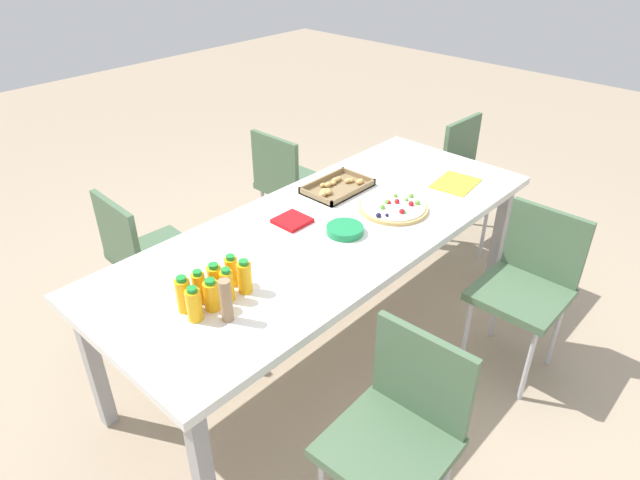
{
  "coord_description": "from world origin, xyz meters",
  "views": [
    {
      "loc": [
        -1.7,
        -1.51,
        2.05
      ],
      "look_at": [
        -0.15,
        -0.07,
        0.74
      ],
      "focal_mm": 31.24,
      "sensor_mm": 36.0,
      "label": 1
    }
  ],
  "objects_px": {
    "snack_tray": "(337,187)",
    "chair_far_right": "(289,181)",
    "juice_bottle_2": "(227,285)",
    "paper_folder": "(455,183)",
    "chair_end": "(473,171)",
    "juice_bottle_1": "(212,295)",
    "chair_near_left": "(400,425)",
    "napkin_stack": "(292,221)",
    "party_table": "(330,236)",
    "juice_bottle_6": "(215,279)",
    "juice_bottle_0": "(194,304)",
    "juice_bottle_3": "(245,277)",
    "fruit_pizza": "(394,207)",
    "juice_bottle_7": "(232,271)",
    "chair_far_left": "(144,252)",
    "juice_bottle_5": "(199,287)",
    "chair_near_right": "(529,279)",
    "cardboard_tube": "(226,300)",
    "plate_stack": "(345,230)",
    "juice_bottle_4": "(184,295)"
  },
  "relations": [
    {
      "from": "snack_tray",
      "to": "chair_far_right",
      "type": "bearing_deg",
      "value": 69.58
    },
    {
      "from": "juice_bottle_2",
      "to": "paper_folder",
      "type": "xyz_separation_m",
      "value": [
        1.49,
        -0.11,
        -0.06
      ]
    },
    {
      "from": "juice_bottle_2",
      "to": "snack_tray",
      "type": "bearing_deg",
      "value": 17.86
    },
    {
      "from": "chair_end",
      "to": "juice_bottle_1",
      "type": "relative_size",
      "value": 6.25
    },
    {
      "from": "chair_near_left",
      "to": "napkin_stack",
      "type": "xyz_separation_m",
      "value": [
        0.47,
        0.99,
        0.23
      ]
    },
    {
      "from": "napkin_stack",
      "to": "party_table",
      "type": "bearing_deg",
      "value": -58.2
    },
    {
      "from": "juice_bottle_6",
      "to": "juice_bottle_0",
      "type": "bearing_deg",
      "value": -154.41
    },
    {
      "from": "juice_bottle_0",
      "to": "juice_bottle_3",
      "type": "bearing_deg",
      "value": -1.23
    },
    {
      "from": "juice_bottle_0",
      "to": "juice_bottle_6",
      "type": "xyz_separation_m",
      "value": [
        0.15,
        0.07,
        -0.0
      ]
    },
    {
      "from": "chair_near_left",
      "to": "juice_bottle_3",
      "type": "height_order",
      "value": "juice_bottle_3"
    },
    {
      "from": "juice_bottle_6",
      "to": "fruit_pizza",
      "type": "height_order",
      "value": "juice_bottle_6"
    },
    {
      "from": "chair_end",
      "to": "juice_bottle_7",
      "type": "height_order",
      "value": "juice_bottle_7"
    },
    {
      "from": "chair_far_left",
      "to": "juice_bottle_3",
      "type": "relative_size",
      "value": 5.77
    },
    {
      "from": "juice_bottle_2",
      "to": "juice_bottle_5",
      "type": "bearing_deg",
      "value": 138.3
    },
    {
      "from": "fruit_pizza",
      "to": "paper_folder",
      "type": "distance_m",
      "value": 0.47
    },
    {
      "from": "fruit_pizza",
      "to": "napkin_stack",
      "type": "bearing_deg",
      "value": 147.45
    },
    {
      "from": "juice_bottle_6",
      "to": "napkin_stack",
      "type": "bearing_deg",
      "value": 16.36
    },
    {
      "from": "juice_bottle_3",
      "to": "fruit_pizza",
      "type": "relative_size",
      "value": 0.42
    },
    {
      "from": "juice_bottle_6",
      "to": "fruit_pizza",
      "type": "xyz_separation_m",
      "value": [
        1.03,
        -0.1,
        -0.05
      ]
    },
    {
      "from": "juice_bottle_5",
      "to": "chair_near_right",
      "type": "bearing_deg",
      "value": -29.92
    },
    {
      "from": "cardboard_tube",
      "to": "juice_bottle_3",
      "type": "bearing_deg",
      "value": 28.08
    },
    {
      "from": "juice_bottle_1",
      "to": "snack_tray",
      "type": "xyz_separation_m",
      "value": [
        1.08,
        0.32,
        -0.05
      ]
    },
    {
      "from": "snack_tray",
      "to": "plate_stack",
      "type": "distance_m",
      "value": 0.46
    },
    {
      "from": "chair_far_left",
      "to": "plate_stack",
      "type": "xyz_separation_m",
      "value": [
        0.55,
        -0.87,
        0.24
      ]
    },
    {
      "from": "party_table",
      "to": "juice_bottle_1",
      "type": "distance_m",
      "value": 0.77
    },
    {
      "from": "party_table",
      "to": "chair_far_right",
      "type": "distance_m",
      "value": 1.01
    },
    {
      "from": "chair_end",
      "to": "chair_far_right",
      "type": "bearing_deg",
      "value": -37.99
    },
    {
      "from": "chair_near_left",
      "to": "juice_bottle_1",
      "type": "height_order",
      "value": "juice_bottle_1"
    },
    {
      "from": "chair_near_left",
      "to": "snack_tray",
      "type": "bearing_deg",
      "value": -41.64
    },
    {
      "from": "chair_end",
      "to": "snack_tray",
      "type": "bearing_deg",
      "value": -7.06
    },
    {
      "from": "juice_bottle_0",
      "to": "juice_bottle_4",
      "type": "bearing_deg",
      "value": 85.09
    },
    {
      "from": "chair_far_right",
      "to": "plate_stack",
      "type": "xyz_separation_m",
      "value": [
        -0.54,
        -0.93,
        0.24
      ]
    },
    {
      "from": "juice_bottle_4",
      "to": "snack_tray",
      "type": "height_order",
      "value": "juice_bottle_4"
    },
    {
      "from": "fruit_pizza",
      "to": "snack_tray",
      "type": "relative_size",
      "value": 0.97
    },
    {
      "from": "juice_bottle_1",
      "to": "paper_folder",
      "type": "height_order",
      "value": "juice_bottle_1"
    },
    {
      "from": "chair_far_left",
      "to": "juice_bottle_0",
      "type": "relative_size",
      "value": 5.86
    },
    {
      "from": "party_table",
      "to": "juice_bottle_4",
      "type": "distance_m",
      "value": 0.85
    },
    {
      "from": "party_table",
      "to": "juice_bottle_5",
      "type": "xyz_separation_m",
      "value": [
        -0.76,
        -0.02,
        0.12
      ]
    },
    {
      "from": "paper_folder",
      "to": "juice_bottle_6",
      "type": "bearing_deg",
      "value": 173.25
    },
    {
      "from": "juice_bottle_2",
      "to": "cardboard_tube",
      "type": "distance_m",
      "value": 0.12
    },
    {
      "from": "napkin_stack",
      "to": "juice_bottle_1",
      "type": "bearing_deg",
      "value": -159.74
    },
    {
      "from": "juice_bottle_5",
      "to": "juice_bottle_7",
      "type": "bearing_deg",
      "value": -0.48
    },
    {
      "from": "juice_bottle_0",
      "to": "fruit_pizza",
      "type": "distance_m",
      "value": 1.18
    },
    {
      "from": "chair_far_right",
      "to": "juice_bottle_7",
      "type": "distance_m",
      "value": 1.46
    },
    {
      "from": "chair_near_right",
      "to": "juice_bottle_2",
      "type": "bearing_deg",
      "value": 60.52
    },
    {
      "from": "chair_end",
      "to": "plate_stack",
      "type": "bearing_deg",
      "value": 7.61
    },
    {
      "from": "chair_near_left",
      "to": "chair_end",
      "type": "height_order",
      "value": "same"
    },
    {
      "from": "chair_far_left",
      "to": "juice_bottle_6",
      "type": "relative_size",
      "value": 6.2
    },
    {
      "from": "juice_bottle_3",
      "to": "napkin_stack",
      "type": "bearing_deg",
      "value": 26.36
    },
    {
      "from": "chair_near_right",
      "to": "juice_bottle_6",
      "type": "height_order",
      "value": "juice_bottle_6"
    }
  ]
}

